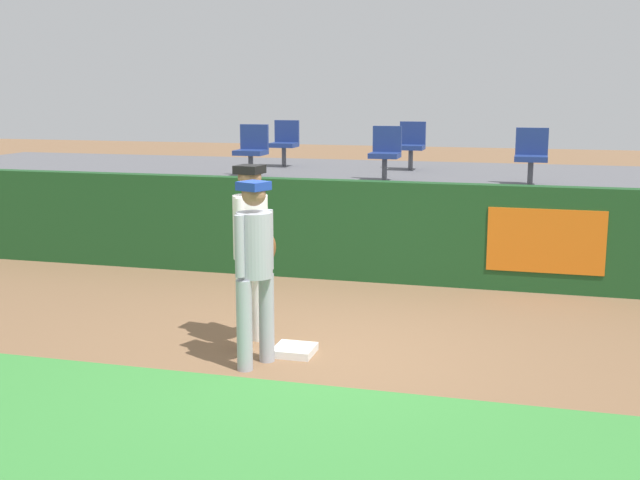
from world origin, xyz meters
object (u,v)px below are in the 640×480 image
Objects in this scene: player_fielder_home at (251,243)px; seat_front_right at (531,153)px; seat_back_center at (412,143)px; seat_back_left at (285,141)px; seat_front_left at (252,148)px; player_runner_visitor at (255,261)px; seat_front_center at (386,150)px; first_base at (294,350)px.

seat_front_right is (2.73, 4.57, 0.63)m from player_fielder_home.
seat_back_left is at bearing 180.00° from seat_back_center.
seat_front_left is at bearing -152.51° from player_fielder_home.
seat_back_center is 1.00× the size of seat_front_right.
seat_back_left is (-0.01, 1.80, -0.00)m from seat_front_left.
seat_back_center and seat_back_left have the same top height.
seat_back_center reaches higher than player_runner_visitor.
seat_back_center is at bearing -178.31° from player_fielder_home.
seat_front_left reaches higher than player_runner_visitor.
player_runner_visitor is at bearing 30.35° from player_fielder_home.
player_fielder_home is at bearing -96.84° from seat_front_center.
seat_back_left is at bearing -157.71° from player_fielder_home.
player_runner_visitor is at bearing -115.55° from seat_front_right.
seat_front_right and seat_back_left have the same top height.
seat_front_center is (0.04, 4.76, 1.68)m from first_base.
seat_back_center is 2.33m from seat_back_left.
player_fielder_home is 1.05× the size of player_runner_visitor.
seat_back_center is (0.16, 6.56, 1.68)m from first_base.
seat_back_left is (-1.90, 6.98, 0.68)m from player_runner_visitor.
player_fielder_home is 4.90m from seat_front_left.
seat_front_left and seat_front_center have the same top height.
seat_front_left and seat_back_left have the same top height.
first_base is 6.77m from seat_back_center.
seat_front_left is 2.19m from seat_front_center.
seat_front_center is (0.30, 5.18, 0.68)m from player_runner_visitor.
seat_front_center is at bearing -94.09° from seat_back_center.
seat_back_left is (-2.17, 6.56, 1.68)m from first_base.
player_runner_visitor is 2.15× the size of seat_back_left.
seat_front_right is 4.74m from seat_back_left.
player_fielder_home is at bearing -96.07° from seat_back_center.
seat_front_center reaches higher than player_runner_visitor.
player_fielder_home is (-0.51, 0.19, 1.06)m from first_base.
seat_back_left is (-4.38, 1.80, -0.00)m from seat_front_right.
player_runner_visitor is at bearing -93.49° from seat_back_center.
seat_back_left is at bearing 90.37° from seat_front_left.
first_base is at bearing -71.73° from seat_back_left.
seat_front_left is at bearing -138.06° from player_runner_visitor.
first_base is 1.19m from player_fielder_home.
seat_back_center reaches higher than first_base.
player_fielder_home is 2.26× the size of seat_front_right.
first_base is at bearing -65.65° from seat_front_left.
player_runner_visitor is at bearing -121.83° from first_base.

